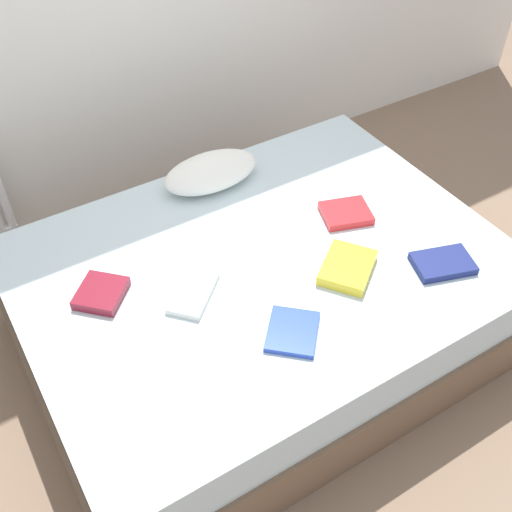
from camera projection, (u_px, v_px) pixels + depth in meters
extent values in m
plane|color=#7F6651|center=(262.00, 335.00, 2.90)|extent=(8.00, 8.00, 0.00)
cube|color=brown|center=(262.00, 316.00, 2.80)|extent=(2.00, 1.50, 0.28)
cube|color=silver|center=(262.00, 278.00, 2.62)|extent=(1.96, 1.46, 0.22)
cylinder|color=white|center=(0.00, 190.00, 3.06)|extent=(0.04, 0.04, 0.53)
ellipsoid|color=white|center=(211.00, 172.00, 2.87)|extent=(0.46, 0.26, 0.13)
cube|color=red|center=(346.00, 213.00, 2.73)|extent=(0.25, 0.23, 0.04)
cube|color=maroon|center=(101.00, 293.00, 2.38)|extent=(0.25, 0.25, 0.04)
cube|color=white|center=(193.00, 292.00, 2.40)|extent=(0.28, 0.27, 0.03)
cube|color=navy|center=(443.00, 263.00, 2.51)|extent=(0.28, 0.23, 0.03)
cube|color=#2847B7|center=(292.00, 332.00, 2.26)|extent=(0.27, 0.28, 0.02)
cube|color=yellow|center=(347.00, 267.00, 2.48)|extent=(0.31, 0.30, 0.05)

